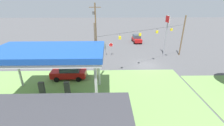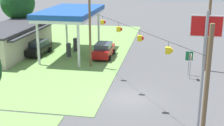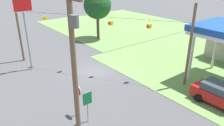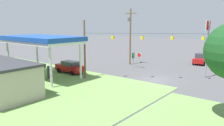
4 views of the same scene
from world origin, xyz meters
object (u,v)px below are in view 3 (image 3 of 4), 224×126
object	(u,v)px
car_at_pumps_front	(222,95)
tree_west_verge	(97,5)
stop_sign_roadside	(78,94)
stop_sign_overhead	(25,19)
utility_pole_main	(75,68)
route_sign	(87,101)

from	to	relation	value
car_at_pumps_front	tree_west_verge	distance (m)	22.07
stop_sign_roadside	stop_sign_overhead	world-z (taller)	stop_sign_overhead
utility_pole_main	stop_sign_overhead	bearing A→B (deg)	172.51
car_at_pumps_front	stop_sign_overhead	world-z (taller)	stop_sign_overhead
route_sign	stop_sign_roadside	bearing A→B (deg)	-176.08
stop_sign_overhead	route_sign	xyz separation A→B (m)	(11.45, 0.00, -3.78)
stop_sign_overhead	tree_west_verge	bearing A→B (deg)	112.89
car_at_pumps_front	route_sign	size ratio (longest dim) A/B	1.92
stop_sign_roadside	utility_pole_main	size ratio (longest dim) A/B	0.26
utility_pole_main	tree_west_verge	size ratio (longest dim) A/B	1.33
tree_west_verge	utility_pole_main	bearing A→B (deg)	-37.41
car_at_pumps_front	stop_sign_roadside	bearing A→B (deg)	-121.74
car_at_pumps_front	tree_west_verge	world-z (taller)	tree_west_verge
car_at_pumps_front	utility_pole_main	bearing A→B (deg)	-104.61
tree_west_verge	stop_sign_roadside	bearing A→B (deg)	-38.75
car_at_pumps_front	utility_pole_main	world-z (taller)	utility_pole_main
tree_west_verge	car_at_pumps_front	bearing A→B (deg)	-7.97
route_sign	utility_pole_main	distance (m)	4.50
car_at_pumps_front	stop_sign_roadside	world-z (taller)	stop_sign_roadside
stop_sign_roadside	tree_west_verge	bearing A→B (deg)	-38.75
route_sign	utility_pole_main	size ratio (longest dim) A/B	0.25
utility_pole_main	tree_west_verge	distance (m)	23.40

